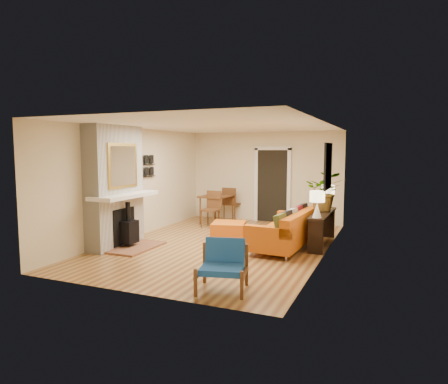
# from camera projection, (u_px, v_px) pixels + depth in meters

# --- Properties ---
(room_shell) EXTENTS (6.50, 6.50, 6.50)m
(room_shell) POSITION_uv_depth(u_px,v_px,m) (279.00, 181.00, 10.86)
(room_shell) COLOR #B58A45
(room_shell) RESTS_ON ground
(fireplace) EXTENTS (1.09, 1.68, 2.60)m
(fireplace) POSITION_uv_depth(u_px,v_px,m) (116.00, 189.00, 8.53)
(fireplace) COLOR white
(fireplace) RESTS_ON ground
(sofa) EXTENTS (1.08, 2.25, 0.86)m
(sofa) POSITION_uv_depth(u_px,v_px,m) (288.00, 230.00, 8.48)
(sofa) COLOR silver
(sofa) RESTS_ON ground
(ottoman) EXTENTS (0.92, 0.92, 0.38)m
(ottoman) POSITION_uv_depth(u_px,v_px,m) (229.00, 229.00, 9.42)
(ottoman) COLOR silver
(ottoman) RESTS_ON ground
(blue_chair) EXTENTS (0.85, 0.84, 0.74)m
(blue_chair) POSITION_uv_depth(u_px,v_px,m) (223.00, 262.00, 5.98)
(blue_chair) COLOR brown
(blue_chair) RESTS_ON ground
(dining_table) EXTENTS (0.83, 1.82, 0.97)m
(dining_table) POSITION_uv_depth(u_px,v_px,m) (219.00, 201.00, 11.38)
(dining_table) COLOR brown
(dining_table) RESTS_ON ground
(console_table) EXTENTS (0.34, 1.85, 0.72)m
(console_table) POSITION_uv_depth(u_px,v_px,m) (323.00, 219.00, 8.72)
(console_table) COLOR black
(console_table) RESTS_ON ground
(lamp_near) EXTENTS (0.30, 0.30, 0.54)m
(lamp_near) POSITION_uv_depth(u_px,v_px,m) (317.00, 201.00, 7.99)
(lamp_near) COLOR white
(lamp_near) RESTS_ON console_table
(lamp_far) EXTENTS (0.30, 0.30, 0.54)m
(lamp_far) POSITION_uv_depth(u_px,v_px,m) (328.00, 194.00, 9.30)
(lamp_far) COLOR white
(lamp_far) RESTS_ON console_table
(houseplant) EXTENTS (0.86, 0.77, 0.88)m
(houseplant) POSITION_uv_depth(u_px,v_px,m) (324.00, 191.00, 8.87)
(houseplant) COLOR #1E5919
(houseplant) RESTS_ON console_table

